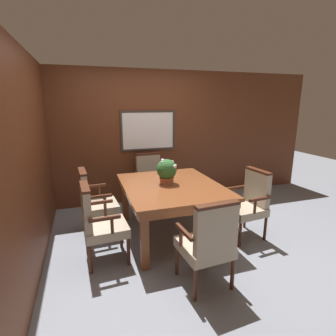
# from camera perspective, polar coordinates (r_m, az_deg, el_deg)

# --- Properties ---
(ground_plane) EXTENTS (14.00, 14.00, 0.00)m
(ground_plane) POSITION_cam_1_polar(r_m,az_deg,el_deg) (3.75, 0.30, -15.64)
(ground_plane) COLOR gray
(wall_back) EXTENTS (7.20, 0.08, 2.45)m
(wall_back) POSITION_cam_1_polar(r_m,az_deg,el_deg) (4.94, -5.90, 6.58)
(wall_back) COLOR #5B2D19
(wall_back) RESTS_ON ground_plane
(wall_left) EXTENTS (0.06, 7.20, 2.45)m
(wall_left) POSITION_cam_1_polar(r_m,az_deg,el_deg) (3.21, -28.09, 1.02)
(wall_left) COLOR #5B2D19
(wall_left) RESTS_ON ground_plane
(dining_table) EXTENTS (1.31, 1.58, 0.76)m
(dining_table) POSITION_cam_1_polar(r_m,az_deg,el_deg) (3.67, 0.73, -4.98)
(dining_table) COLOR brown
(dining_table) RESTS_ON ground_plane
(chair_left_far) EXTENTS (0.53, 0.56, 0.96)m
(chair_left_far) POSITION_cam_1_polar(r_m,az_deg,el_deg) (3.88, -15.83, -6.73)
(chair_left_far) COLOR #472314
(chair_left_far) RESTS_ON ground_plane
(chair_right_near) EXTENTS (0.53, 0.57, 0.96)m
(chair_right_near) POSITION_cam_1_polar(r_m,az_deg,el_deg) (3.86, 17.18, -6.96)
(chair_right_near) COLOR #472314
(chair_right_near) RESTS_ON ground_plane
(chair_head_near) EXTENTS (0.56, 0.52, 0.96)m
(chair_head_near) POSITION_cam_1_polar(r_m,az_deg,el_deg) (2.74, 8.82, -15.44)
(chair_head_near) COLOR #472314
(chair_head_near) RESTS_ON ground_plane
(chair_left_near) EXTENTS (0.52, 0.56, 0.96)m
(chair_left_near) POSITION_cam_1_polar(r_m,az_deg,el_deg) (3.22, -14.85, -11.08)
(chair_left_near) COLOR #472314
(chair_left_near) RESTS_ON ground_plane
(chair_head_far) EXTENTS (0.55, 0.52, 0.96)m
(chair_head_far) POSITION_cam_1_polar(r_m,az_deg,el_deg) (4.78, -3.88, -2.31)
(chair_head_far) COLOR #472314
(chair_head_far) RESTS_ON ground_plane
(potted_plant) EXTENTS (0.28, 0.28, 0.35)m
(potted_plant) POSITION_cam_1_polar(r_m,az_deg,el_deg) (3.63, -0.28, -0.61)
(potted_plant) COLOR #9E5638
(potted_plant) RESTS_ON dining_table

